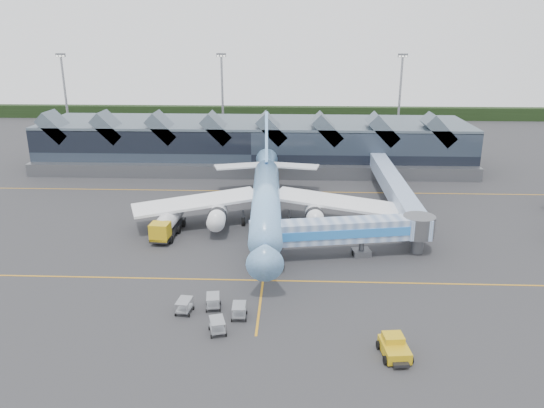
{
  "coord_description": "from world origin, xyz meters",
  "views": [
    {
      "loc": [
        3.43,
        -64.54,
        28.38
      ],
      "look_at": [
        0.49,
        5.7,
        5.0
      ],
      "focal_mm": 35.0,
      "sensor_mm": 36.0,
      "label": 1
    }
  ],
  "objects_px": {
    "fuel_truck": "(169,221)",
    "pushback_tug": "(394,348)",
    "main_airliner": "(266,197)",
    "jet_bridge": "(354,231)"
  },
  "relations": [
    {
      "from": "jet_bridge",
      "to": "fuel_truck",
      "type": "bearing_deg",
      "value": 154.96
    },
    {
      "from": "jet_bridge",
      "to": "pushback_tug",
      "type": "distance_m",
      "value": 22.4
    },
    {
      "from": "fuel_truck",
      "to": "pushback_tug",
      "type": "height_order",
      "value": "fuel_truck"
    },
    {
      "from": "jet_bridge",
      "to": "fuel_truck",
      "type": "distance_m",
      "value": 26.78
    },
    {
      "from": "main_airliner",
      "to": "fuel_truck",
      "type": "height_order",
      "value": "main_airliner"
    },
    {
      "from": "fuel_truck",
      "to": "pushback_tug",
      "type": "bearing_deg",
      "value": -42.77
    },
    {
      "from": "main_airliner",
      "to": "jet_bridge",
      "type": "bearing_deg",
      "value": -45.7
    },
    {
      "from": "pushback_tug",
      "to": "fuel_truck",
      "type": "bearing_deg",
      "value": 126.72
    },
    {
      "from": "main_airliner",
      "to": "pushback_tug",
      "type": "relative_size",
      "value": 10.88
    },
    {
      "from": "main_airliner",
      "to": "jet_bridge",
      "type": "xyz_separation_m",
      "value": [
        11.99,
        -11.19,
        -0.86
      ]
    }
  ]
}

